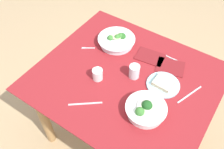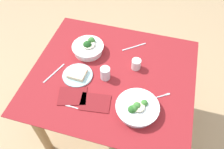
# 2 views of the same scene
# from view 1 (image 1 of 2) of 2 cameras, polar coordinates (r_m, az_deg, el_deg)

# --- Properties ---
(ground_plane) EXTENTS (6.00, 6.00, 0.00)m
(ground_plane) POSITION_cam_1_polar(r_m,az_deg,el_deg) (2.26, 2.38, -12.88)
(ground_plane) COLOR tan
(dining_table) EXTENTS (1.16, 1.02, 0.75)m
(dining_table) POSITION_cam_1_polar(r_m,az_deg,el_deg) (1.73, 3.03, -3.24)
(dining_table) COLOR maroon
(dining_table) RESTS_ON ground_plane
(broccoli_bowl_far) EXTENTS (0.27, 0.27, 0.09)m
(broccoli_bowl_far) POSITION_cam_1_polar(r_m,az_deg,el_deg) (1.84, 1.08, 7.83)
(broccoli_bowl_far) COLOR white
(broccoli_bowl_far) RESTS_ON dining_table
(broccoli_bowl_near) EXTENTS (0.24, 0.24, 0.11)m
(broccoli_bowl_near) POSITION_cam_1_polar(r_m,az_deg,el_deg) (1.45, 7.73, -8.00)
(broccoli_bowl_near) COLOR white
(broccoli_bowl_near) RESTS_ON dining_table
(bread_side_plate) EXTENTS (0.21, 0.21, 0.04)m
(bread_side_plate) POSITION_cam_1_polar(r_m,az_deg,el_deg) (1.62, 11.70, -2.16)
(bread_side_plate) COLOR #99C6D1
(bread_side_plate) RESTS_ON dining_table
(water_glass_center) EXTENTS (0.07, 0.07, 0.08)m
(water_glass_center) POSITION_cam_1_polar(r_m,az_deg,el_deg) (1.60, -3.34, 0.04)
(water_glass_center) COLOR silver
(water_glass_center) RESTS_ON dining_table
(water_glass_side) EXTENTS (0.07, 0.07, 0.10)m
(water_glass_side) POSITION_cam_1_polar(r_m,az_deg,el_deg) (1.61, 5.15, 0.71)
(water_glass_side) COLOR silver
(water_glass_side) RESTS_ON dining_table
(fork_by_far_bowl) EXTENTS (0.10, 0.01, 0.00)m
(fork_by_far_bowl) POSITION_cam_1_polar(r_m,az_deg,el_deg) (1.80, 13.53, 3.64)
(fork_by_far_bowl) COLOR #B7B7BC
(fork_by_far_bowl) RESTS_ON dining_table
(fork_by_near_bowl) EXTENTS (0.09, 0.06, 0.00)m
(fork_by_near_bowl) POSITION_cam_1_polar(r_m,az_deg,el_deg) (1.83, -5.66, 6.07)
(fork_by_near_bowl) COLOR #B7B7BC
(fork_by_near_bowl) RESTS_ON dining_table
(table_knife_left) EXTENTS (0.17, 0.14, 0.00)m
(table_knife_left) POSITION_cam_1_polar(r_m,az_deg,el_deg) (1.52, -6.14, -6.69)
(table_knife_left) COLOR #B7B7BC
(table_knife_left) RESTS_ON dining_table
(table_knife_right) EXTENTS (0.08, 0.20, 0.00)m
(table_knife_right) POSITION_cam_1_polar(r_m,az_deg,el_deg) (1.62, 17.42, -4.42)
(table_knife_right) COLOR #B7B7BC
(table_knife_right) RESTS_ON dining_table
(napkin_folded_upper) EXTENTS (0.21, 0.16, 0.01)m
(napkin_folded_upper) POSITION_cam_1_polar(r_m,az_deg,el_deg) (1.78, 8.75, 4.07)
(napkin_folded_upper) COLOR maroon
(napkin_folded_upper) RESTS_ON dining_table
(napkin_folded_lower) EXTENTS (0.22, 0.19, 0.01)m
(napkin_folded_lower) POSITION_cam_1_polar(r_m,az_deg,el_deg) (1.74, 13.28, 1.73)
(napkin_folded_lower) COLOR maroon
(napkin_folded_lower) RESTS_ON dining_table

